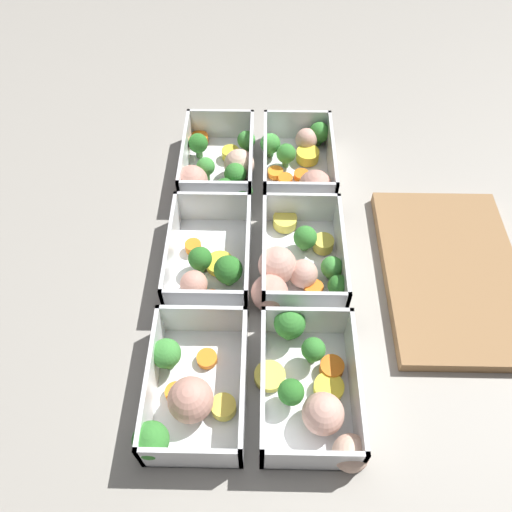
{
  "coord_description": "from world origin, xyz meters",
  "views": [
    {
      "loc": [
        0.41,
        0.01,
        0.56
      ],
      "look_at": [
        0.0,
        0.0,
        0.02
      ],
      "focal_mm": 35.0,
      "sensor_mm": 36.0,
      "label": 1
    }
  ],
  "objects_px": {
    "container_near_right": "(188,393)",
    "container_far_left": "(301,162)",
    "container_far_right": "(313,389)",
    "container_near_left": "(219,166)",
    "container_near_center": "(210,262)",
    "container_far_center": "(295,265)"
  },
  "relations": [
    {
      "from": "container_near_right",
      "to": "container_far_left",
      "type": "bearing_deg",
      "value": 159.76
    },
    {
      "from": "container_far_right",
      "to": "container_near_right",
      "type": "bearing_deg",
      "value": -86.87
    },
    {
      "from": "container_near_left",
      "to": "container_near_center",
      "type": "relative_size",
      "value": 1.03
    },
    {
      "from": "container_near_center",
      "to": "container_near_right",
      "type": "xyz_separation_m",
      "value": [
        0.18,
        -0.01,
        0.0
      ]
    },
    {
      "from": "container_near_right",
      "to": "container_far_right",
      "type": "bearing_deg",
      "value": 93.13
    },
    {
      "from": "container_near_right",
      "to": "container_far_center",
      "type": "xyz_separation_m",
      "value": [
        -0.18,
        0.12,
        -0.0
      ]
    },
    {
      "from": "container_near_right",
      "to": "container_near_left",
      "type": "bearing_deg",
      "value": 178.18
    },
    {
      "from": "container_far_left",
      "to": "container_far_right",
      "type": "distance_m",
      "value": 0.37
    },
    {
      "from": "container_near_left",
      "to": "container_far_right",
      "type": "xyz_separation_m",
      "value": [
        0.36,
        0.13,
        -0.0
      ]
    },
    {
      "from": "container_near_center",
      "to": "container_far_center",
      "type": "distance_m",
      "value": 0.11
    },
    {
      "from": "container_near_center",
      "to": "container_far_center",
      "type": "xyz_separation_m",
      "value": [
        0.01,
        0.11,
        0.0
      ]
    },
    {
      "from": "container_near_center",
      "to": "container_far_right",
      "type": "xyz_separation_m",
      "value": [
        0.18,
        0.13,
        0.0
      ]
    },
    {
      "from": "container_near_left",
      "to": "container_near_right",
      "type": "height_order",
      "value": "same"
    },
    {
      "from": "container_near_left",
      "to": "container_far_left",
      "type": "xyz_separation_m",
      "value": [
        -0.01,
        0.13,
        -0.0
      ]
    },
    {
      "from": "container_far_left",
      "to": "container_near_right",
      "type": "bearing_deg",
      "value": -20.24
    },
    {
      "from": "container_far_left",
      "to": "container_near_center",
      "type": "bearing_deg",
      "value": -33.51
    },
    {
      "from": "container_far_left",
      "to": "container_far_center",
      "type": "bearing_deg",
      "value": -4.38
    },
    {
      "from": "container_near_left",
      "to": "container_near_center",
      "type": "bearing_deg",
      "value": -0.25
    },
    {
      "from": "container_near_left",
      "to": "container_near_right",
      "type": "bearing_deg",
      "value": -1.82
    },
    {
      "from": "container_far_center",
      "to": "container_near_left",
      "type": "bearing_deg",
      "value": -148.72
    },
    {
      "from": "container_far_left",
      "to": "container_far_right",
      "type": "relative_size",
      "value": 0.91
    },
    {
      "from": "container_near_left",
      "to": "container_far_right",
      "type": "distance_m",
      "value": 0.38
    }
  ]
}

